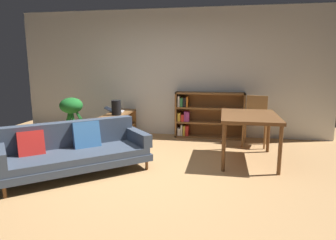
# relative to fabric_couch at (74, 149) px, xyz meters

# --- Properties ---
(ground_plane) EXTENTS (8.16, 8.16, 0.00)m
(ground_plane) POSITION_rel_fabric_couch_xyz_m (0.94, -0.05, -0.34)
(ground_plane) COLOR tan
(back_wall_panel) EXTENTS (6.80, 0.10, 2.70)m
(back_wall_panel) POSITION_rel_fabric_couch_xyz_m (0.94, 2.65, 1.01)
(back_wall_panel) COLOR silver
(back_wall_panel) RESTS_ON ground_plane
(fabric_couch) EXTENTS (2.07, 1.96, 0.72)m
(fabric_couch) POSITION_rel_fabric_couch_xyz_m (0.00, 0.00, 0.00)
(fabric_couch) COLOR brown
(fabric_couch) RESTS_ON ground_plane
(media_console) EXTENTS (0.39, 1.27, 0.58)m
(media_console) POSITION_rel_fabric_couch_xyz_m (0.01, 1.80, -0.06)
(media_console) COLOR brown
(media_console) RESTS_ON ground_plane
(open_laptop) EXTENTS (0.42, 0.37, 0.11)m
(open_laptop) POSITION_rel_fabric_couch_xyz_m (-0.09, 1.96, 0.26)
(open_laptop) COLOR silver
(open_laptop) RESTS_ON media_console
(desk_speaker) EXTENTS (0.18, 0.18, 0.28)m
(desk_speaker) POSITION_rel_fabric_couch_xyz_m (0.06, 1.61, 0.38)
(desk_speaker) COLOR black
(desk_speaker) RESTS_ON media_console
(potted_floor_plant) EXTENTS (0.51, 0.45, 0.90)m
(potted_floor_plant) POSITION_rel_fabric_couch_xyz_m (-0.89, 1.63, 0.26)
(potted_floor_plant) COLOR #9E9389
(potted_floor_plant) RESTS_ON ground_plane
(dining_table) EXTENTS (0.88, 1.24, 0.76)m
(dining_table) POSITION_rel_fabric_couch_xyz_m (2.51, 1.00, 0.34)
(dining_table) COLOR brown
(dining_table) RESTS_ON ground_plane
(dining_chair_near) EXTENTS (0.50, 0.47, 0.95)m
(dining_chair_near) POSITION_rel_fabric_couch_xyz_m (2.72, 2.04, 0.19)
(dining_chair_near) COLOR olive
(dining_chair_near) RESTS_ON ground_plane
(bookshelf) EXTENTS (1.44, 0.29, 0.97)m
(bookshelf) POSITION_rel_fabric_couch_xyz_m (1.73, 2.49, 0.13)
(bookshelf) COLOR brown
(bookshelf) RESTS_ON ground_plane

